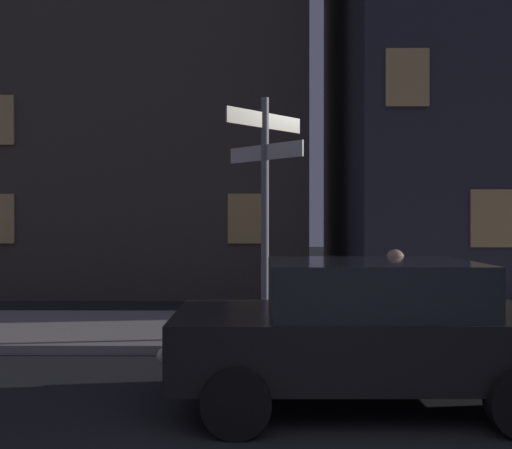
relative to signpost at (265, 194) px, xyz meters
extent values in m
cube|color=#9E9991|center=(0.71, 1.05, -2.30)|extent=(40.00, 3.30, 0.14)
cylinder|color=gray|center=(0.00, 0.00, -0.38)|extent=(0.12, 0.12, 3.71)
cube|color=beige|center=(0.00, 0.00, 1.13)|extent=(1.15, 1.15, 0.24)
cube|color=white|center=(0.00, 0.00, 0.64)|extent=(1.12, 1.12, 0.24)
cube|color=black|center=(0.99, -2.87, -1.70)|extent=(3.92, 1.85, 0.65)
cube|color=#23282D|center=(1.10, -2.87, -1.11)|extent=(2.15, 1.69, 0.53)
cylinder|color=black|center=(-0.29, -3.79, -2.05)|extent=(0.64, 0.23, 0.64)
cylinder|color=black|center=(-0.31, -1.97, -2.05)|extent=(0.64, 0.23, 0.64)
cylinder|color=black|center=(2.27, -1.95, -2.05)|extent=(0.64, 0.23, 0.64)
sphere|color=#F9EFCC|center=(-0.98, -3.50, -1.70)|extent=(0.16, 0.16, 0.16)
sphere|color=#F9EFCC|center=(-0.99, -2.27, -1.70)|extent=(0.16, 0.16, 0.16)
torus|color=black|center=(0.91, -2.04, -2.01)|extent=(0.72, 0.14, 0.72)
torus|color=black|center=(2.01, -1.91, -2.01)|extent=(0.72, 0.14, 0.72)
cylinder|color=red|center=(1.46, -1.98, -1.76)|extent=(1.00, 0.16, 0.04)
cylinder|color=maroon|center=(1.56, -1.97, -1.29)|extent=(0.49, 0.37, 0.61)
sphere|color=tan|center=(1.56, -1.97, -0.87)|extent=(0.22, 0.22, 0.22)
cylinder|color=black|center=(1.52, -2.06, -1.79)|extent=(0.35, 0.16, 0.55)
cylinder|color=black|center=(1.50, -1.88, -1.79)|extent=(0.35, 0.16, 0.55)
cube|color=#4C443D|center=(-4.96, 9.33, 5.09)|extent=(12.14, 8.53, 14.92)
cube|color=#F2C672|center=(-0.41, 5.03, -0.37)|extent=(0.90, 0.06, 1.20)
cube|color=#F2C672|center=(4.74, 3.11, -0.37)|extent=(0.90, 0.06, 1.20)
cube|color=#F2C672|center=(2.98, 3.11, 2.55)|extent=(0.90, 0.06, 1.20)
camera|label=1|loc=(-0.07, -9.02, -0.41)|focal=40.98mm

